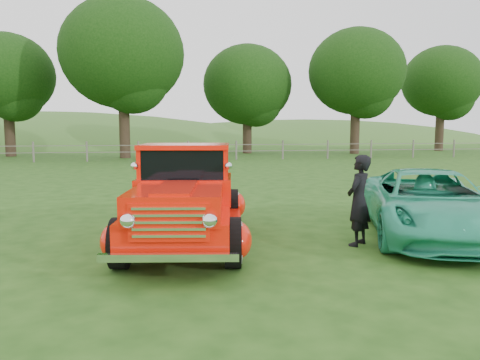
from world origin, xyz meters
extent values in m
plane|color=#1F4412|center=(0.00, 0.00, 0.00)|extent=(140.00, 140.00, 0.00)
ellipsoid|color=#356726|center=(-18.00, 58.00, -4.95)|extent=(84.00, 60.00, 18.00)
ellipsoid|color=#356726|center=(20.00, 62.00, -3.85)|extent=(72.00, 52.00, 14.00)
cube|color=#696359|center=(0.00, 22.00, 0.55)|extent=(48.00, 0.04, 0.04)
cube|color=#696359|center=(0.00, 22.00, 0.95)|extent=(48.00, 0.04, 0.04)
cylinder|color=black|center=(-12.00, 28.00, 1.98)|extent=(0.70, 0.70, 3.96)
ellipsoid|color=black|center=(-12.00, 28.00, 5.58)|extent=(6.40, 6.40, 5.76)
cylinder|color=black|center=(-4.00, 25.00, 2.42)|extent=(0.70, 0.70, 4.84)
ellipsoid|color=black|center=(-4.00, 25.00, 6.82)|extent=(8.00, 8.00, 7.20)
cylinder|color=black|center=(5.00, 29.00, 1.87)|extent=(0.70, 0.70, 3.74)
ellipsoid|color=black|center=(5.00, 29.00, 5.27)|extent=(6.80, 6.80, 6.12)
cylinder|color=black|center=(13.00, 27.00, 2.20)|extent=(0.70, 0.70, 4.40)
ellipsoid|color=black|center=(13.00, 27.00, 6.20)|extent=(7.20, 7.20, 6.48)
cylinder|color=black|center=(22.00, 30.00, 2.09)|extent=(0.70, 0.70, 4.18)
ellipsoid|color=black|center=(22.00, 30.00, 5.89)|extent=(6.60, 6.60, 5.94)
cylinder|color=black|center=(-2.30, 0.02, 0.38)|extent=(0.35, 0.79, 0.76)
cylinder|color=black|center=(-0.66, -0.22, 0.38)|extent=(0.35, 0.79, 0.76)
cylinder|color=black|center=(-1.84, 3.09, 0.38)|extent=(0.35, 0.79, 0.76)
cylinder|color=black|center=(-0.19, 2.84, 0.38)|extent=(0.35, 0.79, 0.76)
cube|color=red|center=(-1.25, 1.43, 0.58)|extent=(2.23, 4.79, 0.44)
ellipsoid|color=red|center=(-2.37, 0.03, 0.42)|extent=(0.52, 0.80, 0.54)
ellipsoid|color=red|center=(-0.59, -0.23, 0.42)|extent=(0.52, 0.80, 0.54)
ellipsoid|color=red|center=(-1.91, 3.10, 0.42)|extent=(0.52, 0.80, 0.54)
ellipsoid|color=red|center=(-0.13, 2.83, 0.42)|extent=(0.52, 0.80, 0.54)
cube|color=red|center=(-1.48, -0.10, 0.97)|extent=(1.55, 1.78, 0.42)
cube|color=red|center=(-1.26, 1.33, 0.99)|extent=(1.78, 1.57, 0.44)
cube|color=black|center=(-1.26, 1.33, 1.46)|extent=(1.60, 1.32, 0.50)
cube|color=red|center=(-1.26, 1.33, 1.74)|extent=(1.69, 1.43, 0.08)
cube|color=red|center=(-1.05, 2.77, 0.95)|extent=(1.46, 2.10, 0.45)
cube|color=white|center=(-1.60, -0.90, 0.85)|extent=(1.07, 0.26, 0.50)
cube|color=white|center=(-1.61, -1.00, 0.42)|extent=(1.80, 0.37, 0.10)
cube|color=white|center=(-0.89, 3.83, 0.42)|extent=(1.71, 0.35, 0.10)
imported|color=#2AA880|center=(3.28, 1.07, 0.63)|extent=(3.48, 5.01, 1.27)
imported|color=black|center=(1.71, 0.72, 0.80)|extent=(0.68, 0.68, 1.60)
camera|label=1|loc=(-1.69, -6.89, 2.09)|focal=35.00mm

